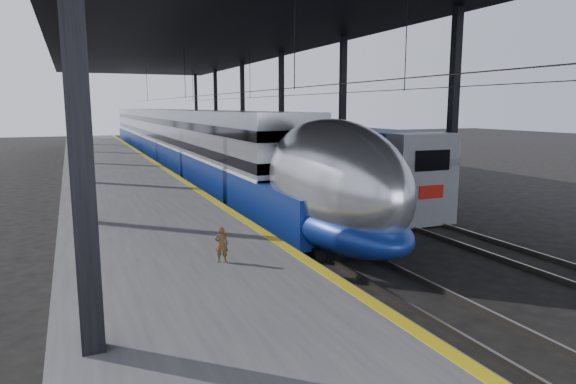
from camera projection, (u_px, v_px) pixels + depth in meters
ground at (300, 272)px, 15.00m from camera, size 160.00×160.00×0.00m
platform at (116, 177)px, 31.76m from camera, size 6.00×80.00×1.00m
yellow_strip at (162, 167)px, 32.75m from camera, size 0.30×80.00×0.01m
rails at (240, 177)px, 34.90m from camera, size 6.52×80.00×0.16m
canopy at (198, 38)px, 32.42m from camera, size 18.00×75.00×9.47m
tgv_train at (176, 140)px, 42.16m from camera, size 3.19×65.20×4.57m
second_train at (231, 140)px, 44.91m from camera, size 2.73×56.05×3.76m
child at (222, 244)px, 12.60m from camera, size 0.37×0.30×0.89m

